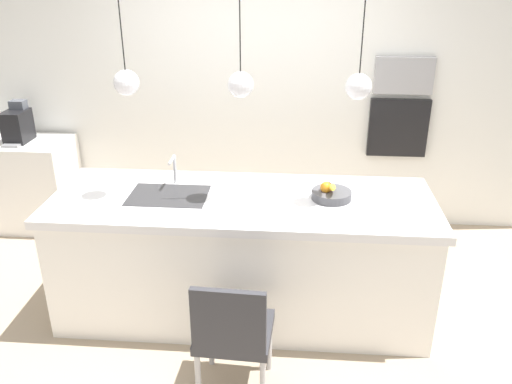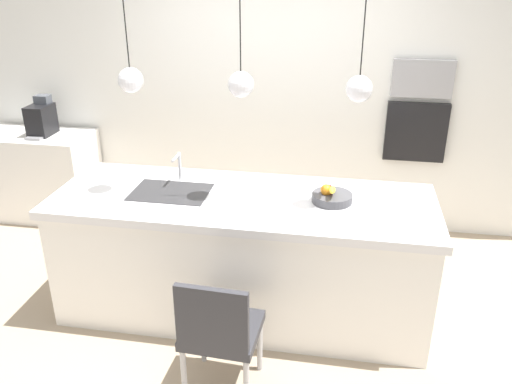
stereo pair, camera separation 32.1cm
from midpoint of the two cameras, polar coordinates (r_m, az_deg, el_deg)
name	(u,v)px [view 1 (the left image)]	position (r m, az deg, el deg)	size (l,w,h in m)	color
floor	(243,309)	(4.22, -3.62, -12.55)	(6.60, 6.60, 0.00)	tan
back_wall	(259,95)	(5.18, -1.45, 10.43)	(6.00, 0.10, 2.60)	white
kitchen_island	(243,256)	(3.96, -3.79, -6.96)	(2.73, 0.96, 0.95)	white
sink_basin	(168,196)	(3.85, -11.84, -0.48)	(0.56, 0.40, 0.02)	#2D2D30
faucet	(174,166)	(3.98, -11.20, 2.72)	(0.02, 0.17, 0.22)	silver
fruit_bowl	(331,193)	(3.71, 5.67, -0.17)	(0.28, 0.28, 0.15)	#4C4C51
side_counter	(18,183)	(5.86, -25.81, 0.83)	(1.10, 0.60, 0.89)	white
coffee_machine	(17,125)	(5.62, -25.95, 6.52)	(0.20, 0.35, 0.38)	black
microwave	(404,75)	(5.10, 13.96, 12.16)	(0.54, 0.08, 0.34)	#9E9EA3
oven	(398,128)	(5.22, 13.42, 6.78)	(0.56, 0.08, 0.56)	black
chair_near	(233,332)	(3.23, -5.47, -14.89)	(0.47, 0.45, 0.86)	#333338
pendant_light_left	(126,82)	(3.67, -16.36, 11.31)	(0.17, 0.17, 0.77)	silver
pendant_light_center	(241,84)	(3.48, -4.37, 11.53)	(0.17, 0.17, 0.77)	silver
pendant_light_right	(359,86)	(3.45, 8.41, 11.23)	(0.17, 0.17, 0.77)	silver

